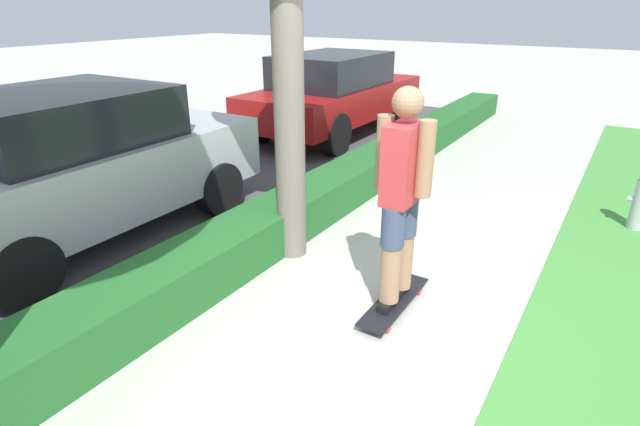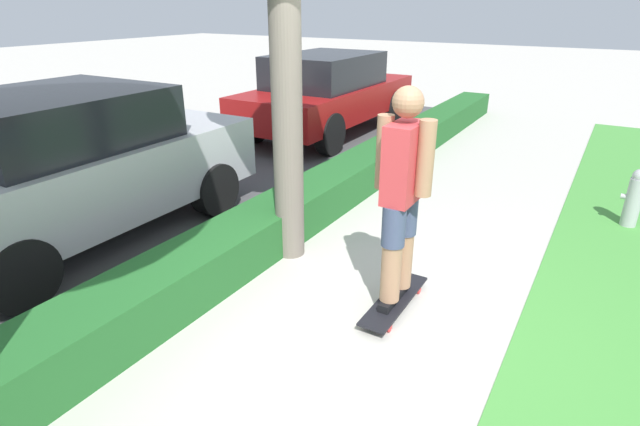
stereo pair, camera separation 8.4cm
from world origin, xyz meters
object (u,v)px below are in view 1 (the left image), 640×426
at_px(skater_person, 402,195).
at_px(parked_car_rear, 334,92).
at_px(skateboard, 394,301).
at_px(parked_car_middle, 75,163).

distance_m(skater_person, parked_car_rear, 6.23).
distance_m(skateboard, skater_person, 0.97).
xyz_separation_m(skateboard, skater_person, (0.00, -0.00, 0.97)).
relative_size(skater_person, parked_car_rear, 0.41).
bearing_deg(skater_person, skateboard, 177.61).
relative_size(skateboard, parked_car_rear, 0.23).
bearing_deg(skateboard, parked_car_middle, 96.89).
relative_size(skater_person, parked_car_middle, 0.46).
distance_m(parked_car_middle, parked_car_rear, 5.51).
relative_size(skateboard, parked_car_middle, 0.25).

